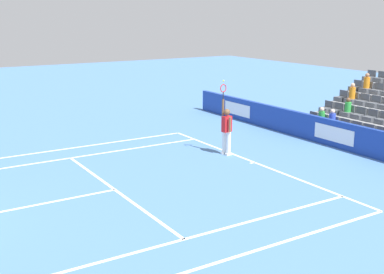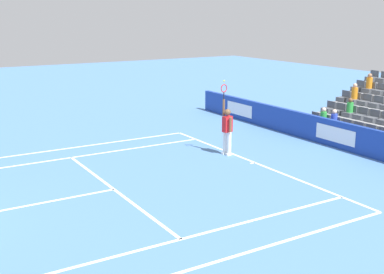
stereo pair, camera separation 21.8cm
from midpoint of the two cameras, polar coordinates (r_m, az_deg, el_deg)
name	(u,v)px [view 2 (the right image)]	position (r m, az deg, el deg)	size (l,w,h in m)	color
line_baseline	(255,163)	(18.30, 7.53, -2.92)	(10.97, 0.10, 0.01)	white
line_service	(114,189)	(15.61, -8.51, -5.93)	(8.23, 0.10, 0.01)	white
line_centre_service	(6,210)	(14.77, -20.12, -7.81)	(0.10, 6.40, 0.01)	white
line_singles_sideline_left	(59,159)	(19.17, -14.58, -2.48)	(0.10, 11.89, 0.01)	white
line_singles_sideline_right	(164,244)	(11.99, -2.69, -12.07)	(0.10, 11.89, 0.01)	white
line_doubles_sideline_left	(49,151)	(20.45, -15.71, -1.54)	(0.10, 11.89, 0.01)	white
line_doubles_sideline_right	(195,268)	(10.93, 0.88, -14.76)	(0.10, 11.89, 0.01)	white
line_centre_mark	(253,163)	(18.24, 7.28, -2.96)	(0.10, 0.20, 0.01)	white
sponsor_barrier	(337,134)	(20.96, 16.51, 0.30)	(19.32, 0.22, 1.09)	#193899
tennis_player	(227,129)	(19.00, 4.36, 0.87)	(0.53, 0.39, 2.85)	white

